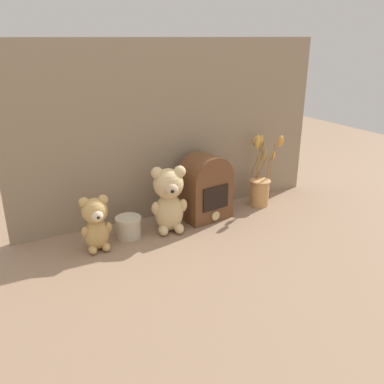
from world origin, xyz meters
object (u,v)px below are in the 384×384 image
(decorative_tin_tall, at_px, (129,227))
(teddy_bear_medium, at_px, (96,222))
(vintage_radio, at_px, (205,187))
(teddy_bear_large, at_px, (169,198))
(flower_vase, at_px, (260,185))

(decorative_tin_tall, bearing_deg, teddy_bear_medium, -162.36)
(vintage_radio, bearing_deg, teddy_bear_large, -166.44)
(vintage_radio, bearing_deg, flower_vase, 1.73)
(teddy_bear_large, height_order, decorative_tin_tall, teddy_bear_large)
(teddy_bear_large, xyz_separation_m, vintage_radio, (0.18, 0.04, -0.00))
(vintage_radio, distance_m, decorative_tin_tall, 0.35)
(flower_vase, xyz_separation_m, decorative_tin_tall, (-0.61, -0.03, -0.05))
(teddy_bear_large, bearing_deg, teddy_bear_medium, -176.25)
(teddy_bear_large, distance_m, vintage_radio, 0.18)
(flower_vase, distance_m, decorative_tin_tall, 0.62)
(flower_vase, height_order, vintage_radio, flower_vase)
(flower_vase, bearing_deg, vintage_radio, -178.27)
(vintage_radio, height_order, decorative_tin_tall, vintage_radio)
(teddy_bear_medium, height_order, flower_vase, flower_vase)
(teddy_bear_large, xyz_separation_m, decorative_tin_tall, (-0.15, 0.02, -0.09))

